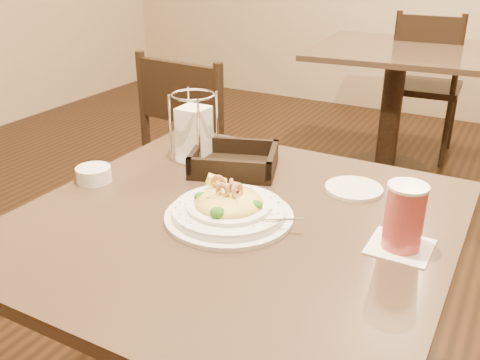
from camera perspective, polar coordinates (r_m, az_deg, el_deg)
The scene contains 10 objects.
main_table at distance 1.29m, azimuth -0.44°, elevation -13.38°, with size 0.90×0.90×0.76m.
background_table at distance 3.25m, azimuth 16.04°, elevation 9.26°, with size 0.97×0.97×0.76m.
dining_chair_near at distance 2.17m, azimuth -3.99°, elevation 2.28°, with size 0.46×0.46×0.93m.
dining_chair_far at distance 3.59m, azimuth 19.10°, elevation 9.89°, with size 0.44×0.44×0.93m.
pasta_bowl at distance 1.14m, azimuth -1.20°, elevation -3.00°, with size 0.30×0.28×0.09m.
drink_glass at distance 1.07m, azimuth 17.11°, elevation -3.83°, with size 0.12×0.12×0.13m.
bread_basket at distance 1.39m, azimuth -0.63°, elevation 1.88°, with size 0.26×0.23×0.06m.
napkin_caddy at distance 1.44m, azimuth -4.91°, elevation 5.18°, with size 0.12×0.12×0.19m.
side_plate at distance 1.31m, azimuth 12.04°, elevation -0.90°, with size 0.14×0.14×0.01m, color white.
butter_ramekin at distance 1.37m, azimuth -15.33°, elevation 0.59°, with size 0.09×0.09×0.04m, color white.
Camera 1 is at (0.50, -0.89, 1.31)m, focal length 40.00 mm.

